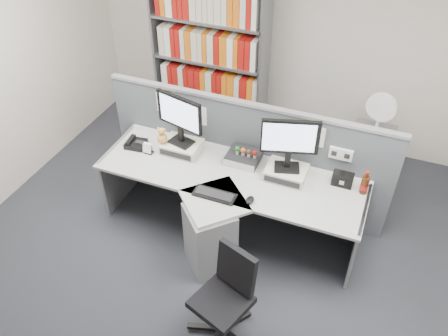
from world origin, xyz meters
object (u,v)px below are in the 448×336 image
at_px(speaker, 343,179).
at_px(cola_bottle, 365,185).
at_px(desk_calendar, 148,149).
at_px(mouse, 250,200).
at_px(desk_fan, 381,110).
at_px(keyboard, 215,195).
at_px(desktop_pc, 243,157).
at_px(desk_phone, 136,144).
at_px(monitor_right, 290,141).
at_px(monitor_left, 180,116).
at_px(filing_cabinet, 368,162).
at_px(desk, 222,208).
at_px(office_chair, 227,294).
at_px(shelving_unit, 210,62).

relative_size(speaker, cola_bottle, 0.78).
bearing_deg(desk_calendar, mouse, -14.10).
xyz_separation_m(mouse, desk_fan, (0.90, 1.48, 0.29)).
distance_m(keyboard, desk_fan, 1.97).
relative_size(speaker, desk_fan, 0.36).
xyz_separation_m(desktop_pc, desk_phone, (-1.12, -0.18, -0.01)).
bearing_deg(speaker, desk_fan, 79.26).
bearing_deg(monitor_right, speaker, 9.15).
distance_m(monitor_left, speaker, 1.66).
bearing_deg(keyboard, filing_cabinet, 51.20).
bearing_deg(desk, cola_bottle, 19.27).
bearing_deg(keyboard, desk_calendar, 158.55).
height_order(monitor_left, office_chair, monitor_left).
distance_m(mouse, filing_cabinet, 1.77).
xyz_separation_m(monitor_right, shelving_unit, (-1.40, 1.46, -0.16)).
bearing_deg(desk_fan, cola_bottle, -88.57).
bearing_deg(office_chair, shelving_unit, 115.43).
height_order(keyboard, shelving_unit, shelving_unit).
relative_size(monitor_left, shelving_unit, 0.27).
height_order(desk_calendar, speaker, speaker).
distance_m(desktop_pc, desk_calendar, 0.97).
relative_size(desktop_pc, desk_fan, 0.60).
height_order(monitor_right, keyboard, monitor_right).
height_order(monitor_right, desk_fan, monitor_right).
height_order(desk_phone, office_chair, office_chair).
height_order(filing_cabinet, office_chair, office_chair).
bearing_deg(desk_calendar, shelving_unit, 90.12).
distance_m(monitor_right, office_chair, 1.45).
relative_size(speaker, shelving_unit, 0.10).
bearing_deg(mouse, speaker, 37.10).
relative_size(monitor_left, cola_bottle, 2.19).
bearing_deg(desk_fan, filing_cabinet, 90.00).
distance_m(keyboard, mouse, 0.33).
xyz_separation_m(filing_cabinet, desk_fan, (0.00, -0.00, 0.68)).
relative_size(desktop_pc, cola_bottle, 1.31).
relative_size(desk, speaker, 13.58).
xyz_separation_m(desk_phone, filing_cabinet, (2.27, 1.13, -0.40)).
distance_m(desk, mouse, 0.42).
distance_m(keyboard, office_chair, 0.92).
bearing_deg(filing_cabinet, desk, -130.61).
xyz_separation_m(monitor_left, desk_calendar, (-0.30, -0.16, -0.37)).
bearing_deg(speaker, desk_calendar, -172.76).
xyz_separation_m(desk, shelving_unit, (-0.90, 1.85, 0.52)).
distance_m(desktop_pc, keyboard, 0.58).
height_order(desk, desk_phone, desk_phone).
bearing_deg(keyboard, office_chair, -61.12).
height_order(speaker, office_chair, office_chair).
relative_size(keyboard, desk_calendar, 3.45).
relative_size(desk, desktop_pc, 8.10).
xyz_separation_m(keyboard, shelving_unit, (-0.88, 1.97, 0.24)).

